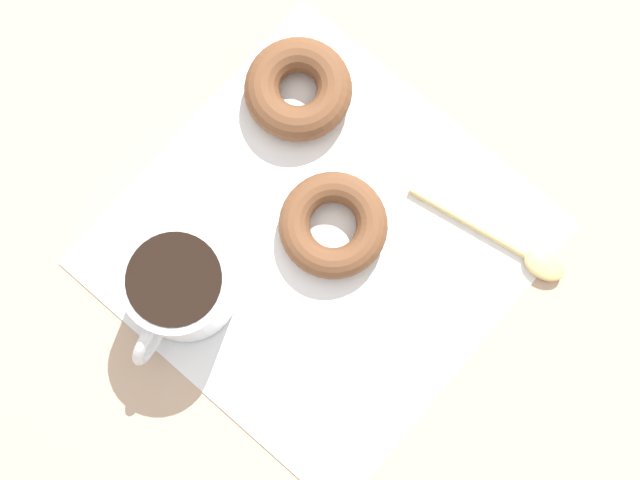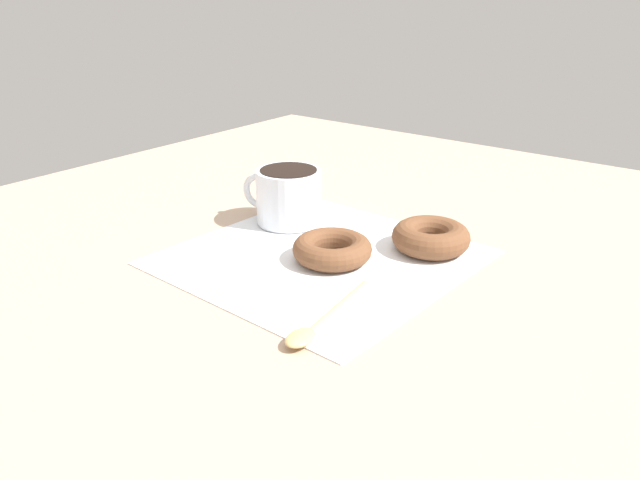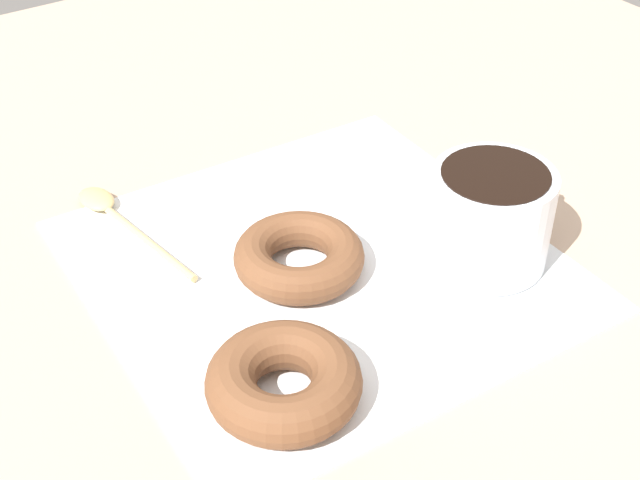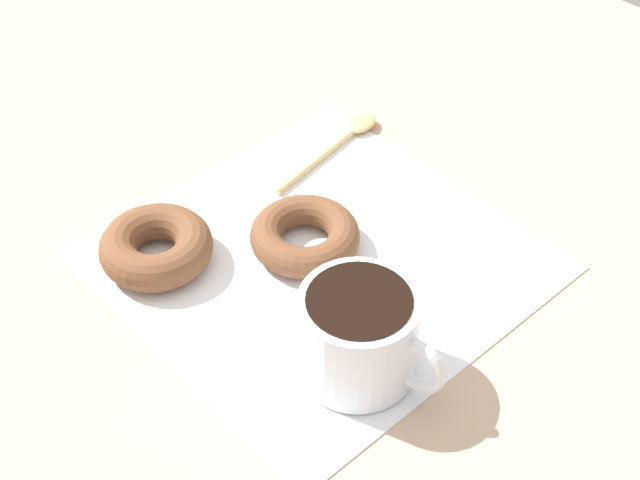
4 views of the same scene
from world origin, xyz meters
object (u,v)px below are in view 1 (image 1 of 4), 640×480
(coffee_cup, at_px, (179,287))
(donut_near_cup, at_px, (333,225))
(spoon, at_px, (520,252))
(donut_far, at_px, (298,89))

(coffee_cup, bearing_deg, donut_near_cup, -27.56)
(coffee_cup, relative_size, spoon, 0.77)
(coffee_cup, bearing_deg, donut_far, 9.92)
(coffee_cup, distance_m, donut_near_cup, 0.14)
(donut_far, bearing_deg, spoon, -88.54)
(coffee_cup, height_order, donut_far, coffee_cup)
(donut_near_cup, distance_m, donut_far, 0.12)
(coffee_cup, distance_m, donut_far, 0.20)
(donut_far, bearing_deg, donut_near_cup, -127.75)
(donut_near_cup, bearing_deg, spoon, -59.45)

